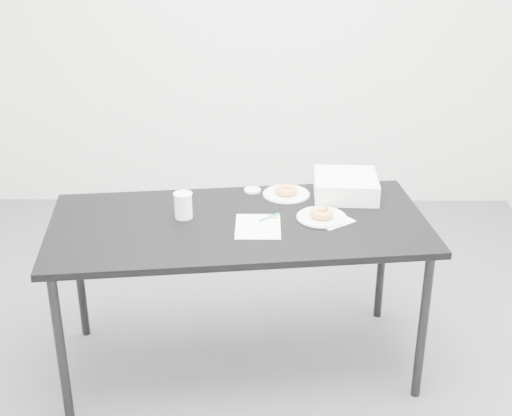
{
  "coord_description": "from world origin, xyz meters",
  "views": [
    {
      "loc": [
        0.16,
        -2.89,
        2.17
      ],
      "look_at": [
        0.14,
        0.02,
        0.84
      ],
      "focal_mm": 50.0,
      "sensor_mm": 36.0,
      "label": 1
    }
  ],
  "objects_px": {
    "pen": "(269,217)",
    "bakery_box": "(345,186)",
    "plate_far": "(286,194)",
    "coffee_cup": "(183,205)",
    "table": "(239,233)",
    "plate_near": "(322,217)",
    "donut_near": "(322,213)",
    "scorecard": "(258,226)",
    "donut_far": "(286,190)"
  },
  "relations": [
    {
      "from": "pen",
      "to": "bakery_box",
      "type": "xyz_separation_m",
      "value": [
        0.37,
        0.27,
        0.04
      ]
    },
    {
      "from": "plate_far",
      "to": "bakery_box",
      "type": "height_order",
      "value": "bakery_box"
    },
    {
      "from": "coffee_cup",
      "to": "bakery_box",
      "type": "bearing_deg",
      "value": 18.84
    },
    {
      "from": "pen",
      "to": "coffee_cup",
      "type": "distance_m",
      "value": 0.39
    },
    {
      "from": "table",
      "to": "coffee_cup",
      "type": "distance_m",
      "value": 0.28
    },
    {
      "from": "plate_near",
      "to": "coffee_cup",
      "type": "height_order",
      "value": "coffee_cup"
    },
    {
      "from": "table",
      "to": "donut_near",
      "type": "height_order",
      "value": "donut_near"
    },
    {
      "from": "table",
      "to": "scorecard",
      "type": "distance_m",
      "value": 0.12
    },
    {
      "from": "scorecard",
      "to": "donut_near",
      "type": "xyz_separation_m",
      "value": [
        0.29,
        0.09,
        0.03
      ]
    },
    {
      "from": "pen",
      "to": "donut_near",
      "type": "distance_m",
      "value": 0.24
    },
    {
      "from": "donut_far",
      "to": "coffee_cup",
      "type": "relative_size",
      "value": 0.89
    },
    {
      "from": "scorecard",
      "to": "bakery_box",
      "type": "height_order",
      "value": "bakery_box"
    },
    {
      "from": "plate_far",
      "to": "bakery_box",
      "type": "bearing_deg",
      "value": -0.43
    },
    {
      "from": "donut_far",
      "to": "bakery_box",
      "type": "xyz_separation_m",
      "value": [
        0.29,
        -0.0,
        0.03
      ]
    },
    {
      "from": "plate_near",
      "to": "coffee_cup",
      "type": "bearing_deg",
      "value": 179.37
    },
    {
      "from": "plate_far",
      "to": "donut_far",
      "type": "distance_m",
      "value": 0.02
    },
    {
      "from": "plate_near",
      "to": "coffee_cup",
      "type": "distance_m",
      "value": 0.63
    },
    {
      "from": "pen",
      "to": "plate_far",
      "type": "xyz_separation_m",
      "value": [
        0.09,
        0.27,
        -0.0
      ]
    },
    {
      "from": "scorecard",
      "to": "plate_near",
      "type": "xyz_separation_m",
      "value": [
        0.29,
        0.09,
        0.01
      ]
    },
    {
      "from": "pen",
      "to": "plate_near",
      "type": "distance_m",
      "value": 0.24
    },
    {
      "from": "table",
      "to": "plate_near",
      "type": "distance_m",
      "value": 0.38
    },
    {
      "from": "bakery_box",
      "to": "donut_near",
      "type": "bearing_deg",
      "value": -114.6
    },
    {
      "from": "scorecard",
      "to": "donut_far",
      "type": "xyz_separation_m",
      "value": [
        0.14,
        0.36,
        0.02
      ]
    },
    {
      "from": "scorecard",
      "to": "pen",
      "type": "relative_size",
      "value": 2.15
    },
    {
      "from": "table",
      "to": "scorecard",
      "type": "height_order",
      "value": "scorecard"
    },
    {
      "from": "plate_near",
      "to": "donut_far",
      "type": "bearing_deg",
      "value": 119.57
    },
    {
      "from": "coffee_cup",
      "to": "scorecard",
      "type": "bearing_deg",
      "value": -15.39
    },
    {
      "from": "table",
      "to": "donut_far",
      "type": "relative_size",
      "value": 16.56
    },
    {
      "from": "table",
      "to": "donut_near",
      "type": "xyz_separation_m",
      "value": [
        0.38,
        0.03,
        0.09
      ]
    },
    {
      "from": "table",
      "to": "bakery_box",
      "type": "distance_m",
      "value": 0.6
    },
    {
      "from": "table",
      "to": "donut_far",
      "type": "height_order",
      "value": "donut_far"
    },
    {
      "from": "plate_near",
      "to": "coffee_cup",
      "type": "relative_size",
      "value": 1.9
    },
    {
      "from": "scorecard",
      "to": "donut_far",
      "type": "relative_size",
      "value": 2.36
    },
    {
      "from": "bakery_box",
      "to": "pen",
      "type": "bearing_deg",
      "value": -142.36
    },
    {
      "from": "donut_far",
      "to": "plate_far",
      "type": "bearing_deg",
      "value": 0.0
    },
    {
      "from": "plate_far",
      "to": "coffee_cup",
      "type": "xyz_separation_m",
      "value": [
        -0.48,
        -0.26,
        0.06
      ]
    },
    {
      "from": "table",
      "to": "bakery_box",
      "type": "height_order",
      "value": "bakery_box"
    },
    {
      "from": "pen",
      "to": "bakery_box",
      "type": "relative_size",
      "value": 0.39
    },
    {
      "from": "scorecard",
      "to": "bakery_box",
      "type": "relative_size",
      "value": 0.84
    },
    {
      "from": "table",
      "to": "donut_far",
      "type": "distance_m",
      "value": 0.39
    },
    {
      "from": "scorecard",
      "to": "plate_near",
      "type": "bearing_deg",
      "value": 16.64
    },
    {
      "from": "table",
      "to": "pen",
      "type": "relative_size",
      "value": 15.13
    },
    {
      "from": "table",
      "to": "scorecard",
      "type": "relative_size",
      "value": 7.02
    },
    {
      "from": "table",
      "to": "bakery_box",
      "type": "bearing_deg",
      "value": 23.65
    },
    {
      "from": "donut_near",
      "to": "pen",
      "type": "bearing_deg",
      "value": -179.99
    },
    {
      "from": "pen",
      "to": "coffee_cup",
      "type": "bearing_deg",
      "value": 136.0
    },
    {
      "from": "pen",
      "to": "bakery_box",
      "type": "height_order",
      "value": "bakery_box"
    },
    {
      "from": "donut_near",
      "to": "plate_near",
      "type": "bearing_deg",
      "value": 90.0
    },
    {
      "from": "donut_near",
      "to": "coffee_cup",
      "type": "height_order",
      "value": "coffee_cup"
    },
    {
      "from": "donut_near",
      "to": "coffee_cup",
      "type": "relative_size",
      "value": 0.89
    }
  ]
}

